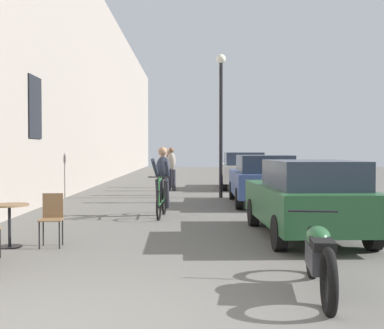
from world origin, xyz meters
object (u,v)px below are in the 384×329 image
Objects in this scene: pedestrian_near at (163,174)px; pedestrian_mid at (164,169)px; cafe_table_mid at (9,216)px; cyclist_on_bicycle at (162,183)px; street_lamp at (221,107)px; cafe_chair_mid_toward_street at (52,216)px; parked_car_second at (262,179)px; parked_car_nearest at (307,197)px; parked_car_third at (242,170)px; parked_motorcycle at (319,257)px; pedestrian_far at (171,166)px; pedestrian_furthest at (169,166)px.

pedestrian_near is 0.95× the size of pedestrian_mid.
cyclist_on_bicycle reaches higher than cafe_table_mid.
street_lamp is at bearing 64.73° from cafe_table_mid.
pedestrian_near is at bearing 77.73° from cafe_chair_mid_toward_street.
parked_car_second is (1.10, -2.16, -2.34)m from street_lamp.
parked_car_third is at bearing 89.46° from parked_car_nearest.
parked_motorcycle is at bearing -76.86° from pedestrian_near.
pedestrian_far reaches higher than parked_car_nearest.
cafe_table_mid is 0.18× the size of parked_car_nearest.
street_lamp is at bearing 68.37° from cafe_chair_mid_toward_street.
cafe_table_mid is 0.41× the size of cyclist_on_bicycle.
street_lamp is at bearing 69.97° from cyclist_on_bicycle.
parked_car_third is at bearing 71.86° from cyclist_on_bicycle.
cyclist_on_bicycle is 0.36× the size of street_lamp.
pedestrian_near is (-0.14, 3.18, 0.09)m from cyclist_on_bicycle.
cyclist_on_bicycle reaches higher than parked_car_third.
pedestrian_mid is (2.11, 9.62, 0.42)m from cafe_table_mid.
pedestrian_near is 0.36× the size of parked_car_third.
pedestrian_near reaches higher than cafe_chair_mid_toward_street.
cafe_chair_mid_toward_street is at bearing -111.63° from street_lamp.
cyclist_on_bicycle reaches higher than pedestrian_furthest.
pedestrian_mid is at bearing -96.11° from pedestrian_far.
parked_car_nearest is 5.66m from parked_car_second.
pedestrian_mid is (-0.25, 5.74, 0.14)m from cyclist_on_bicycle.
parked_car_third is at bearing 87.00° from parked_motorcycle.
parked_car_second is (4.52, 6.47, 0.25)m from cafe_chair_mid_toward_street.
pedestrian_furthest is at bearing 80.90° from cafe_table_mid.
pedestrian_far reaches higher than parked_motorcycle.
cafe_table_mid is at bearing -107.35° from pedestrian_near.
parked_car_nearest is at bearing -75.00° from pedestrian_far.
cyclist_on_bicycle is (2.35, 3.89, 0.29)m from cafe_table_mid.
parked_car_third is at bearing -8.96° from pedestrian_furthest.
cafe_chair_mid_toward_street is at bearing -98.05° from pedestrian_far.
parked_car_second is at bearing -60.28° from pedestrian_far.
cafe_chair_mid_toward_street is 0.51× the size of pedestrian_far.
parked_car_third is (3.09, 5.82, -0.10)m from pedestrian_near.
street_lamp reaches higher than cafe_chair_mid_toward_street.
pedestrian_near is 3.35m from street_lamp.
parked_car_third is at bearing 70.20° from cafe_chair_mid_toward_street.
pedestrian_far is (0.11, 4.54, 0.09)m from pedestrian_near.
street_lamp is at bearing -24.43° from pedestrian_mid.
street_lamp is 1.20× the size of parked_car_nearest.
parked_car_nearest is at bearing 78.86° from parked_motorcycle.
street_lamp is at bearing 116.87° from parked_car_second.
pedestrian_mid reaches higher than parked_car_second.
pedestrian_furthest is at bearing 114.11° from parked_car_second.
parked_car_third reaches higher than parked_car_nearest.
cyclist_on_bicycle is 0.43× the size of parked_car_nearest.
pedestrian_furthest is at bearing 83.75° from cafe_chair_mid_toward_street.
pedestrian_far is at bearing 88.61° from pedestrian_near.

